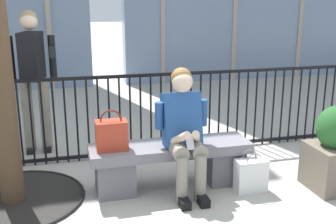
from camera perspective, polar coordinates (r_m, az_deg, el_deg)
name	(u,v)px	position (r m, az deg, el deg)	size (l,w,h in m)	color
ground_plane	(170,186)	(4.30, 0.34, -10.03)	(60.00, 60.00, 0.00)	#B2ADA3
stone_bench	(170,161)	(4.19, 0.34, -6.68)	(1.60, 0.44, 0.45)	slate
seated_person_with_phone	(184,128)	(3.97, 2.19, -2.14)	(0.52, 0.66, 1.21)	gray
handbag_on_bench	(111,135)	(3.97, -7.75, -3.09)	(0.29, 0.19, 0.39)	#B23823
shopping_bag	(251,175)	(4.20, 11.27, -8.50)	(0.31, 0.16, 0.42)	white
bystander_at_railing	(33,71)	(5.23, -17.99, 5.35)	(0.55, 0.42, 1.71)	gray
plaza_railing	(151,114)	(4.96, -2.35, -0.31)	(9.41, 0.04, 1.00)	black
planter	(335,151)	(4.42, 21.86, -4.98)	(0.47, 0.47, 0.85)	#726656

